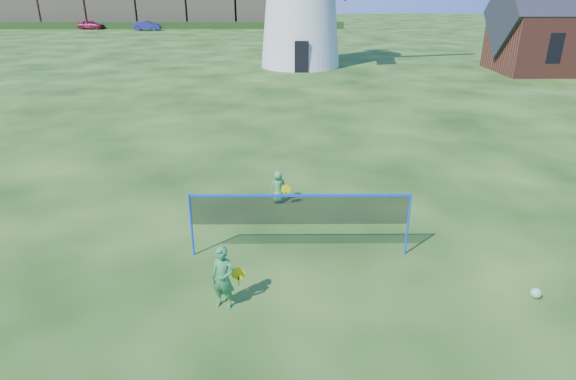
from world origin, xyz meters
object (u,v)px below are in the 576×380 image
Objects in this scene: badminton_net at (300,211)px; player_girl at (223,278)px; car_right at (147,26)px; car_left at (91,25)px; player_boy at (278,187)px; play_ball at (536,293)px.

badminton_net is 3.85× the size of player_girl.
player_girl reaches higher than car_right.
badminton_net reaches higher than car_left.
play_ball is at bearing 120.73° from player_boy.
player_boy is 7.14m from play_ball.
player_boy is at bearing -162.41° from car_right.
play_ball is 69.58m from car_right.
play_ball is 0.06× the size of car_left.
badminton_net reaches higher than player_girl.
player_girl is at bearing 61.46° from player_boy.
badminton_net reaches higher than car_right.
player_girl is 67.81m from car_right.
player_boy is 4.38× the size of play_ball.
car_left is at bearing 77.48° from car_right.
player_boy reaches higher than play_ball.
car_left is 0.98× the size of car_right.
play_ball is at bearing -145.51° from car_left.
player_girl is 6.33m from play_ball.
player_boy is (-0.53, 3.02, -0.66)m from badminton_net.
player_boy is 0.25× the size of car_right.
car_left is at bearing 129.46° from player_girl.
play_ball is at bearing 19.46° from player_girl.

